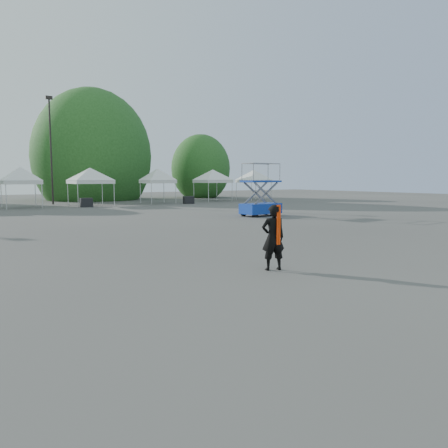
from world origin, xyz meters
TOP-DOWN VIEW (x-y plane):
  - ground at (0.00, 0.00)m, footprint 120.00×120.00m
  - light_pole_east at (3.00, 32.00)m, footprint 0.60×0.25m
  - tree_mid_e at (9.00, 39.00)m, footprint 5.12×5.12m
  - tree_far_e at (22.00, 37.00)m, footprint 3.84×3.84m
  - tent_e at (-0.27, 28.25)m, footprint 3.99×3.99m
  - tent_f at (5.40, 28.40)m, footprint 4.72×4.72m
  - tent_g at (11.74, 28.00)m, footprint 3.84×3.84m
  - tent_h at (18.56, 28.87)m, footprint 4.45×4.45m
  - tent_extra_8 at (23.22, 27.77)m, footprint 4.15×4.15m
  - man at (0.84, -1.60)m, footprint 0.73×0.60m
  - scissor_lift at (10.99, 11.45)m, footprint 2.67×1.47m
  - crate_mid at (4.41, 26.50)m, footprint 1.04×0.85m
  - crate_east at (13.91, 25.90)m, footprint 1.02×0.86m

SIDE VIEW (x-z plane):
  - ground at x=0.00m, z-range 0.00..0.00m
  - crate_east at x=13.91m, z-range 0.00..0.71m
  - crate_mid at x=4.41m, z-range 0.00..0.75m
  - man at x=0.84m, z-range 0.00..1.73m
  - scissor_lift at x=10.99m, z-range 0.01..3.36m
  - tent_g at x=11.74m, z-range 1.12..5.00m
  - tent_e at x=-0.27m, z-range 1.12..5.00m
  - tent_extra_8 at x=23.22m, z-range 1.12..5.00m
  - tent_h at x=18.56m, z-range 1.12..5.00m
  - tent_f at x=5.40m, z-range 1.12..5.00m
  - tree_far_e at x=22.00m, z-range 0.70..6.55m
  - tree_mid_e at x=9.00m, z-range 0.94..8.74m
  - light_pole_east at x=3.00m, z-range 0.62..10.42m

